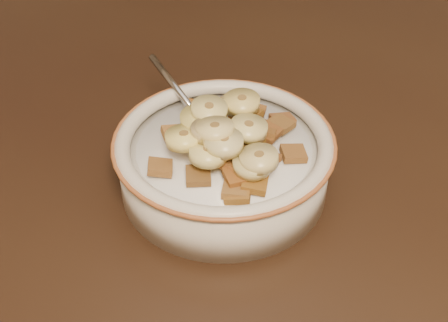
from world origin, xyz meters
The scene contains 40 objects.
cereal_bowl centered at (-0.22, -0.09, 0.77)m, with size 0.18×0.18×0.04m, color silver.
milk centered at (-0.22, -0.09, 0.79)m, with size 0.15×0.15×0.00m, color white.
spoon centered at (-0.25, -0.08, 0.80)m, with size 0.03×0.04×0.01m, color #AEAEAE.
cereal_square_0 centered at (-0.17, -0.12, 0.80)m, with size 0.02×0.02×0.01m, color brown.
cereal_square_1 centered at (-0.18, -0.10, 0.81)m, with size 0.02×0.02×0.01m, color brown.
cereal_square_2 centered at (-0.27, -0.06, 0.80)m, with size 0.02×0.02×0.01m, color brown.
cereal_square_3 centered at (-0.22, -0.04, 0.80)m, with size 0.02×0.02×0.01m, color brown.
cereal_square_4 centered at (-0.21, -0.14, 0.80)m, with size 0.02×0.02×0.01m, color brown.
cereal_square_5 centered at (-0.18, -0.11, 0.80)m, with size 0.02×0.02×0.01m, color brown.
cereal_square_6 centered at (-0.19, -0.12, 0.81)m, with size 0.02×0.02×0.01m, color #995E2B.
cereal_square_7 centered at (-0.19, -0.07, 0.81)m, with size 0.02×0.02×0.01m, color brown.
cereal_square_8 centered at (-0.18, -0.14, 0.80)m, with size 0.02×0.02×0.01m, color brown.
cereal_square_9 centered at (-0.19, -0.07, 0.81)m, with size 0.02×0.02×0.01m, color brown.
cereal_square_10 centered at (-0.20, -0.08, 0.81)m, with size 0.02×0.02×0.01m, color brown.
cereal_square_11 centered at (-0.19, -0.13, 0.81)m, with size 0.02×0.02×0.01m, color brown.
cereal_square_12 centered at (-0.23, -0.05, 0.80)m, with size 0.02×0.02×0.01m, color #9D6125.
cereal_square_13 centered at (-0.26, -0.06, 0.80)m, with size 0.02×0.02×0.01m, color olive.
cereal_square_14 centered at (-0.26, -0.11, 0.81)m, with size 0.02×0.02×0.01m, color #925A2D.
cereal_square_15 centered at (-0.16, -0.07, 0.80)m, with size 0.02×0.02×0.01m, color brown.
cereal_square_16 centered at (-0.22, -0.05, 0.81)m, with size 0.02×0.02×0.01m, color brown.
cereal_square_17 centered at (-0.25, -0.05, 0.81)m, with size 0.02×0.02×0.01m, color brown.
cereal_square_18 centered at (-0.27, -0.06, 0.80)m, with size 0.02×0.02×0.01m, color brown.
cereal_square_19 centered at (-0.19, -0.03, 0.80)m, with size 0.02×0.02×0.01m, color brown.
cereal_square_20 centered at (-0.19, -0.10, 0.81)m, with size 0.02×0.02×0.01m, color brown.
cereal_square_21 centered at (-0.25, -0.15, 0.80)m, with size 0.02×0.02×0.01m, color olive.
cereal_square_22 centered at (-0.19, -0.04, 0.80)m, with size 0.02×0.02×0.01m, color brown.
cereal_square_23 centered at (-0.18, -0.14, 0.80)m, with size 0.02×0.02×0.01m, color brown.
banana_slice_0 centered at (-0.20, -0.09, 0.82)m, with size 0.03×0.03×0.01m, color #EBD678.
banana_slice_1 centered at (-0.22, -0.11, 0.83)m, with size 0.03×0.03×0.01m, color #C7B882.
banana_slice_2 centered at (-0.17, -0.11, 0.82)m, with size 0.03×0.03×0.01m, color beige.
banana_slice_3 centered at (-0.24, -0.10, 0.82)m, with size 0.03×0.03×0.01m, color #C8BB63.
banana_slice_4 centered at (-0.21, -0.12, 0.82)m, with size 0.03×0.03×0.01m, color #F9DB7B.
banana_slice_5 centered at (-0.22, -0.11, 0.83)m, with size 0.03×0.03×0.01m, color #FFE19A.
banana_slice_6 centered at (-0.23, -0.05, 0.82)m, with size 0.03×0.03×0.01m, color #F1E89C.
banana_slice_7 centered at (-0.24, -0.09, 0.83)m, with size 0.03×0.03×0.01m, color #F5E685.
banana_slice_8 centered at (-0.20, -0.12, 0.83)m, with size 0.03×0.03×0.01m, color #F5E9A1.
banana_slice_9 centered at (-0.21, -0.13, 0.82)m, with size 0.03×0.03×0.01m, color #E6CF79.
banana_slice_10 centered at (-0.24, -0.12, 0.82)m, with size 0.03×0.03×0.01m, color #FBEE7A.
banana_slice_11 centered at (-0.22, -0.06, 0.83)m, with size 0.03×0.03×0.01m, color #F8E27C.
banana_slice_12 centered at (-0.18, -0.11, 0.81)m, with size 0.03×0.03×0.01m, color #DFD577.
Camera 1 is at (0.01, -0.44, 1.13)m, focal length 50.00 mm.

